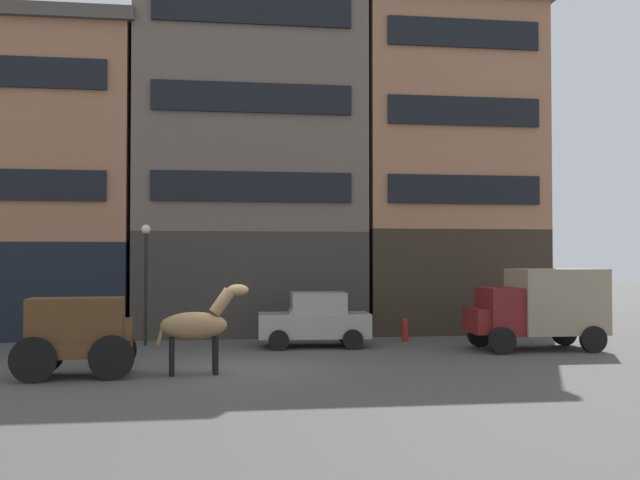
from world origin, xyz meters
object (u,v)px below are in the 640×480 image
object	(u,v)px
draft_horse	(198,325)
delivery_truck_near	(539,306)
sedan_light	(315,320)
fire_hydrant_curbside	(405,330)
cargo_wagon	(78,331)
streetlamp_curbside	(146,267)

from	to	relation	value
draft_horse	delivery_truck_near	xyz separation A→B (m)	(10.86, 3.47, 0.15)
draft_horse	sedan_light	xyz separation A→B (m)	(3.71, 5.17, -0.36)
delivery_truck_near	fire_hydrant_curbside	size ratio (longest dim) A/B	5.25
draft_horse	delivery_truck_near	world-z (taller)	delivery_truck_near
delivery_truck_near	cargo_wagon	bearing A→B (deg)	-165.89
draft_horse	sedan_light	distance (m)	6.37
sedan_light	fire_hydrant_curbside	distance (m)	3.56
draft_horse	fire_hydrant_curbside	xyz separation A→B (m)	(7.08, 6.22, -0.84)
fire_hydrant_curbside	delivery_truck_near	bearing A→B (deg)	-36.13
draft_horse	delivery_truck_near	size ratio (longest dim) A/B	0.54
streetlamp_curbside	delivery_truck_near	bearing A→B (deg)	-12.76
cargo_wagon	fire_hydrant_curbside	world-z (taller)	cargo_wagon
sedan_light	cargo_wagon	bearing A→B (deg)	-142.15
fire_hydrant_curbside	sedan_light	bearing A→B (deg)	-162.62
streetlamp_curbside	fire_hydrant_curbside	size ratio (longest dim) A/B	4.96
draft_horse	sedan_light	size ratio (longest dim) A/B	0.62
cargo_wagon	fire_hydrant_curbside	xyz separation A→B (m)	(10.03, 6.23, -0.72)
cargo_wagon	streetlamp_curbside	world-z (taller)	streetlamp_curbside
sedan_light	streetlamp_curbside	bearing A→B (deg)	168.06
delivery_truck_near	streetlamp_curbside	bearing A→B (deg)	167.24
cargo_wagon	draft_horse	world-z (taller)	draft_horse
delivery_truck_near	fire_hydrant_curbside	distance (m)	4.78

